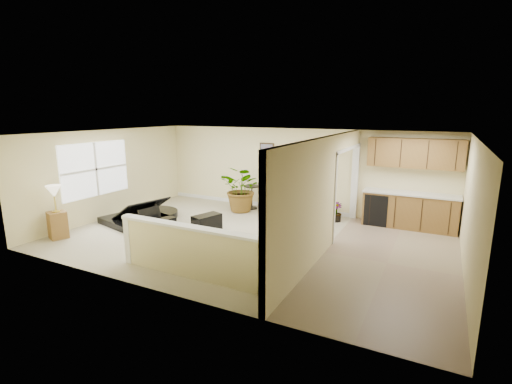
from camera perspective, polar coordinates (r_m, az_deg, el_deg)
The scene contains 20 objects.
floor at distance 8.94m, azimuth -1.05°, elevation -7.29°, with size 9.00×9.00×0.00m, color #C1B996.
back_wall at distance 11.29m, azimuth 6.09°, elevation 3.35°, with size 9.00×0.04×2.50m, color beige.
front_wall at distance 6.19m, azimuth -14.26°, elevation -4.50°, with size 9.00×0.04×2.50m, color beige.
left_wall at distance 11.39m, azimuth -21.53°, elevation 2.64°, with size 0.04×6.00×2.50m, color beige.
right_wall at distance 7.65m, azimuth 30.23°, elevation -2.62°, with size 0.04×6.00×2.50m, color beige.
ceiling at distance 8.43m, azimuth -1.12°, elevation 8.93°, with size 9.00×6.00×0.04m, color white.
kitchen_vinyl at distance 8.05m, azimuth 19.50°, elevation -10.27°, with size 2.70×6.00×0.01m, color gray.
interior_partition at distance 8.18m, azimuth 10.98°, elevation -0.49°, with size 0.18×5.99×2.50m.
pony_half_wall at distance 6.90m, azimuth -9.61°, elevation -8.96°, with size 3.42×0.22×1.00m.
left_window at distance 11.03m, azimuth -23.48°, elevation 3.23°, with size 0.05×2.15×1.45m, color white.
wall_art_left at distance 11.57m, azimuth 1.67°, elevation 6.13°, with size 0.48×0.04×0.58m.
wall_mirror at distance 11.09m, azimuth 7.55°, elevation 6.02°, with size 0.55×0.04×0.55m.
kitchen_cabinets at distance 10.41m, azimuth 22.11°, elevation -0.39°, with size 2.36×0.65×2.33m.
piano at distance 10.65m, azimuth -17.61°, elevation -0.98°, with size 2.20×2.21×1.56m.
piano_bench at distance 9.37m, azimuth -7.57°, elevation -4.91°, with size 0.36×0.72×0.48m, color black.
loveseat at distance 10.97m, azimuth 7.85°, elevation -1.82°, with size 1.80×1.29×0.90m.
accent_table at distance 11.57m, azimuth -0.64°, elevation -0.30°, with size 0.50×0.50×0.73m.
palm_plant at distance 11.18m, azimuth -2.07°, elevation 0.42°, with size 1.42×1.28×1.41m.
small_plant at distance 10.53m, azimuth 12.20°, elevation -3.22°, with size 0.38×0.38×0.54m.
lamp_stand at distance 10.06m, azimuth -28.32°, elevation -3.28°, with size 0.49×0.49×1.30m.
Camera 1 is at (3.95, -7.43, 3.01)m, focal length 26.00 mm.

